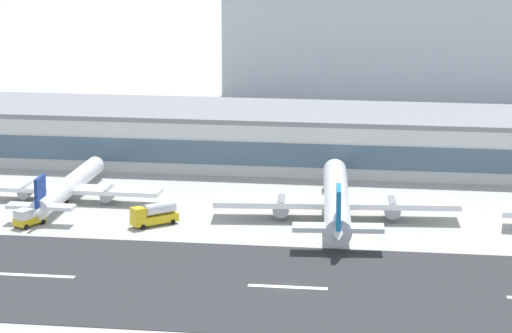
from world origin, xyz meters
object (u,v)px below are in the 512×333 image
distant_hotel_block (433,30)px  airliner_blue_tail_gate_2 (337,202)px  terminal_building (243,135)px  airliner_navy_tail_gate_1 (66,188)px  service_box_truck_0 (30,216)px  service_fuel_truck_2 (154,214)px

distant_hotel_block → airliner_blue_tail_gate_2: bearing=-96.6°
terminal_building → airliner_navy_tail_gate_1: (-27.77, -38.87, -3.14)m
distant_hotel_block → terminal_building: bearing=-112.7°
airliner_blue_tail_gate_2 → service_box_truck_0: airliner_blue_tail_gate_2 is taller
airliner_navy_tail_gate_1 → airliner_blue_tail_gate_2: bearing=-95.4°
service_box_truck_0 → service_fuel_truck_2: service_fuel_truck_2 is taller
distant_hotel_block → airliner_navy_tail_gate_1: distant_hotel_block is taller
terminal_building → service_fuel_truck_2: (-7.86, -52.08, -3.83)m
distant_hotel_block → airliner_blue_tail_gate_2: size_ratio=2.24×
airliner_navy_tail_gate_1 → service_fuel_truck_2: size_ratio=5.08×
airliner_blue_tail_gate_2 → service_box_truck_0: 54.28m
terminal_building → distant_hotel_block: bearing=67.3°
terminal_building → airliner_navy_tail_gate_1: bearing=-125.5°
distant_hotel_block → service_box_truck_0: size_ratio=17.91×
airliner_blue_tail_gate_2 → airliner_navy_tail_gate_1: bearing=78.7°
terminal_building → service_fuel_truck_2: 52.81m
airliner_blue_tail_gate_2 → terminal_building: bearing=22.8°
distant_hotel_block → service_fuel_truck_2: bearing=-107.9°
terminal_building → service_box_truck_0: size_ratio=26.78×
airliner_navy_tail_gate_1 → service_box_truck_0: 16.72m
service_box_truck_0 → service_fuel_truck_2: size_ratio=0.80×
terminal_building → service_fuel_truck_2: bearing=-98.6°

